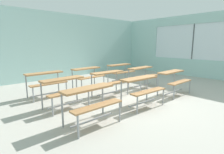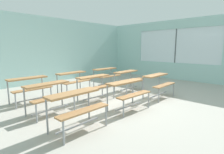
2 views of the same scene
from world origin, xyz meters
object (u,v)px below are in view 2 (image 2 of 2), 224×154
object	(u,v)px
desk_bench_r0c0	(77,102)
desk_bench_r1c0	(50,91)
desk_bench_r0c1	(128,89)
desk_bench_r2c1	(73,77)
desk_bench_r2c2	(107,73)
desk_bench_r0c2	(159,80)
desk_bench_r2c0	(29,84)
desk_bench_r1c1	(95,82)
desk_bench_r1c2	(128,76)

from	to	relation	value
desk_bench_r0c0	desk_bench_r1c0	world-z (taller)	same
desk_bench_r0c0	desk_bench_r0c1	bearing A→B (deg)	-1.23
desk_bench_r2c1	desk_bench_r2c2	bearing A→B (deg)	-3.70
desk_bench_r0c0	desk_bench_r0c1	size ratio (longest dim) A/B	0.98
desk_bench_r2c1	desk_bench_r0c0	bearing A→B (deg)	-126.15
desk_bench_r1c0	desk_bench_r0c2	bearing A→B (deg)	-24.30
desk_bench_r1c0	desk_bench_r2c2	size ratio (longest dim) A/B	1.00
desk_bench_r1c0	desk_bench_r2c0	distance (m)	1.23
desk_bench_r2c1	desk_bench_r1c1	bearing A→B (deg)	-94.04
desk_bench_r0c2	desk_bench_r2c1	bearing A→B (deg)	122.48
desk_bench_r1c1	desk_bench_r0c2	bearing A→B (deg)	-36.76
desk_bench_r0c1	desk_bench_r1c2	bearing A→B (deg)	40.66
desk_bench_r1c2	desk_bench_r1c1	bearing A→B (deg)	177.79
desk_bench_r2c0	desk_bench_r2c1	size ratio (longest dim) A/B	0.98
desk_bench_r0c1	desk_bench_r1c1	xyz separation A→B (m)	(0.00, 1.27, 0.00)
desk_bench_r1c0	desk_bench_r2c1	size ratio (longest dim) A/B	1.00
desk_bench_r1c2	desk_bench_r2c0	world-z (taller)	same
desk_bench_r1c0	desk_bench_r2c0	xyz separation A→B (m)	(0.01, 1.23, 0.00)
desk_bench_r0c1	desk_bench_r0c2	xyz separation A→B (m)	(1.59, -0.00, 0.00)
desk_bench_r2c0	desk_bench_r1c1	bearing A→B (deg)	-38.65
desk_bench_r0c0	desk_bench_r2c2	distance (m)	4.07
desk_bench_r2c1	desk_bench_r2c2	distance (m)	1.65
desk_bench_r0c1	desk_bench_r2c0	bearing A→B (deg)	124.30
desk_bench_r0c2	desk_bench_r2c0	bearing A→B (deg)	141.56
desk_bench_r0c2	desk_bench_r2c0	size ratio (longest dim) A/B	1.00
desk_bench_r0c0	desk_bench_r1c0	bearing A→B (deg)	86.58
desk_bench_r1c2	desk_bench_r2c0	distance (m)	3.35
desk_bench_r0c0	desk_bench_r0c1	distance (m)	1.58
desk_bench_r1c0	desk_bench_r1c1	distance (m)	1.52
desk_bench_r1c1	desk_bench_r2c2	bearing A→B (deg)	37.23
desk_bench_r0c0	desk_bench_r1c0	distance (m)	1.22
desk_bench_r1c2	desk_bench_r2c1	bearing A→B (deg)	140.97
desk_bench_r0c1	desk_bench_r1c0	bearing A→B (deg)	143.79
desk_bench_r1c0	desk_bench_r2c2	bearing A→B (deg)	18.34
desk_bench_r0c2	desk_bench_r2c2	bearing A→B (deg)	88.23
desk_bench_r1c0	desk_bench_r1c2	world-z (taller)	same
desk_bench_r0c2	desk_bench_r2c2	distance (m)	2.46
desk_bench_r0c1	desk_bench_r2c0	distance (m)	2.89
desk_bench_r1c1	desk_bench_r0c1	bearing A→B (deg)	-88.13
desk_bench_r0c0	desk_bench_r0c2	xyz separation A→B (m)	(3.18, -0.03, 0.00)
desk_bench_r1c0	desk_bench_r2c0	bearing A→B (deg)	86.82
desk_bench_r0c0	desk_bench_r2c1	world-z (taller)	same
desk_bench_r1c1	desk_bench_r2c1	world-z (taller)	same
desk_bench_r0c0	desk_bench_r2c0	size ratio (longest dim) A/B	1.00
desk_bench_r0c0	desk_bench_r2c1	bearing A→B (deg)	56.40
desk_bench_r0c1	desk_bench_r2c0	world-z (taller)	same
desk_bench_r0c2	desk_bench_r2c0	world-z (taller)	same
desk_bench_r0c0	desk_bench_r0c1	xyz separation A→B (m)	(1.58, -0.02, 0.00)
desk_bench_r0c1	desk_bench_r2c1	bearing A→B (deg)	92.39
desk_bench_r1c1	desk_bench_r2c0	distance (m)	1.93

